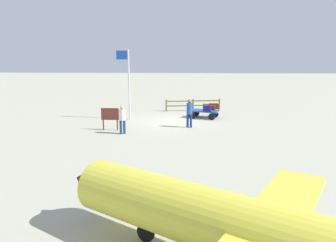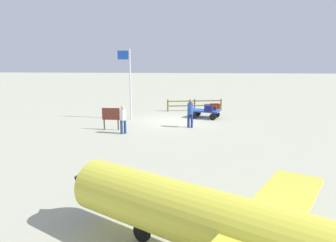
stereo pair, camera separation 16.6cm
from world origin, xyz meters
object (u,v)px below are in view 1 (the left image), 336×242
(luggage_cart, at_px, (203,112))
(flagpole, at_px, (127,78))
(suitcase_olive, at_px, (214,106))
(suitcase_maroon, at_px, (207,108))
(worker_trailing, at_px, (122,118))
(worker_lead, at_px, (189,111))
(suitcase_dark, at_px, (206,106))
(airplane_near, at_px, (252,231))
(suitcase_grey, at_px, (211,108))
(signboard, at_px, (110,116))

(luggage_cart, height_order, flagpole, flagpole)
(suitcase_olive, bearing_deg, suitcase_maroon, 62.71)
(luggage_cart, relative_size, worker_trailing, 1.39)
(worker_lead, bearing_deg, flagpole, -29.39)
(suitcase_dark, height_order, worker_lead, worker_lead)
(luggage_cart, xyz_separation_m, worker_lead, (1.01, 2.97, 0.58))
(worker_lead, xyz_separation_m, airplane_near, (-0.94, 13.03, 0.07))
(suitcase_olive, bearing_deg, suitcase_grey, 56.47)
(suitcase_maroon, bearing_deg, suitcase_grey, -113.78)
(suitcase_dark, distance_m, worker_lead, 3.80)
(suitcase_grey, distance_m, signboard, 7.27)
(worker_lead, xyz_separation_m, worker_trailing, (3.67, 1.74, -0.11))
(luggage_cart, relative_size, worker_lead, 1.27)
(suitcase_grey, bearing_deg, suitcase_dark, -59.53)
(suitcase_grey, bearing_deg, airplane_near, 87.98)
(luggage_cart, bearing_deg, worker_trailing, 45.23)
(suitcase_grey, height_order, signboard, signboard)
(suitcase_maroon, xyz_separation_m, flagpole, (5.29, 0.16, 1.99))
(signboard, bearing_deg, suitcase_grey, -146.36)
(signboard, bearing_deg, airplane_near, 114.37)
(suitcase_olive, height_order, suitcase_grey, suitcase_olive)
(flagpole, bearing_deg, suitcase_maroon, -178.23)
(luggage_cart, height_order, suitcase_grey, suitcase_grey)
(worker_trailing, height_order, flagpole, flagpole)
(suitcase_dark, xyz_separation_m, suitcase_maroon, (0.01, 1.13, 0.01))
(worker_trailing, height_order, airplane_near, airplane_near)
(suitcase_olive, distance_m, signboard, 7.64)
(suitcase_dark, distance_m, suitcase_grey, 0.55)
(flagpole, bearing_deg, suitcase_dark, -166.34)
(suitcase_olive, xyz_separation_m, flagpole, (5.80, 1.15, 1.99))
(suitcase_dark, height_order, signboard, signboard)
(suitcase_dark, xyz_separation_m, suitcase_grey, (-0.28, 0.47, -0.04))
(suitcase_grey, height_order, worker_lead, worker_lead)
(suitcase_olive, xyz_separation_m, worker_trailing, (5.40, 5.18, 0.12))
(luggage_cart, relative_size, suitcase_maroon, 3.79)
(worker_trailing, bearing_deg, luggage_cart, -134.77)
(luggage_cart, xyz_separation_m, signboard, (5.55, 3.90, 0.43))
(suitcase_olive, xyz_separation_m, suitcase_grey, (0.22, 0.33, -0.05))
(luggage_cart, distance_m, suitcase_olive, 0.93)
(suitcase_olive, xyz_separation_m, signboard, (6.27, 4.36, 0.09))
(suitcase_olive, height_order, airplane_near, airplane_near)
(suitcase_grey, relative_size, signboard, 0.50)
(signboard, bearing_deg, suitcase_olive, -145.19)
(suitcase_olive, bearing_deg, signboard, 34.81)
(luggage_cart, xyz_separation_m, suitcase_dark, (-0.23, -0.60, 0.33))
(suitcase_olive, relative_size, airplane_near, 0.08)
(worker_trailing, xyz_separation_m, airplane_near, (-4.61, 11.29, 0.19))
(worker_trailing, bearing_deg, airplane_near, 112.22)
(luggage_cart, height_order, suitcase_maroon, suitcase_maroon)
(suitcase_maroon, bearing_deg, suitcase_dark, -90.44)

